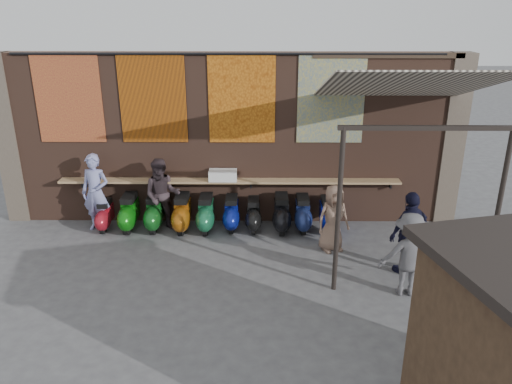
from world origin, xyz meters
TOP-DOWN VIEW (x-y plane):
  - ground at (0.00, 0.00)m, footprint 70.00×70.00m
  - brick_wall at (0.00, 2.70)m, footprint 10.00×0.40m
  - pier_left at (-5.20, 2.70)m, footprint 0.50×0.50m
  - pier_right at (5.20, 2.70)m, footprint 0.50×0.50m
  - eating_counter at (0.00, 2.33)m, footprint 8.00×0.32m
  - shelf_box at (-0.15, 2.30)m, footprint 0.65×0.31m
  - tapestry_redgold at (-3.60, 2.48)m, footprint 1.50×0.02m
  - tapestry_sun at (-1.70, 2.48)m, footprint 1.50×0.02m
  - tapestry_orange at (0.30, 2.48)m, footprint 1.50×0.02m
  - tapestry_multi at (2.30, 2.48)m, footprint 1.50×0.02m
  - hang_rail at (0.00, 2.47)m, footprint 9.50×0.06m
  - scooter_stool_0 at (-2.92, 2.00)m, footprint 0.33×0.72m
  - scooter_stool_1 at (-2.34, 2.00)m, footprint 0.39×0.87m
  - scooter_stool_2 at (-1.75, 2.01)m, footprint 0.39×0.87m
  - scooter_stool_3 at (-1.10, 1.95)m, footprint 0.40×0.89m
  - scooter_stool_4 at (-0.55, 1.97)m, footprint 0.39×0.87m
  - scooter_stool_5 at (0.05, 2.05)m, footprint 0.37×0.82m
  - scooter_stool_6 at (0.56, 2.01)m, footprint 0.35×0.78m
  - scooter_stool_7 at (1.22, 1.96)m, footprint 0.40×0.89m
  - scooter_stool_8 at (1.71, 2.00)m, footprint 0.38×0.85m
  - scooter_stool_9 at (2.28, 2.02)m, footprint 0.36×0.80m
  - diner_left at (-3.07, 2.00)m, footprint 0.74×0.56m
  - diner_right at (-1.54, 2.00)m, footprint 0.88×0.71m
  - shopper_navy at (3.61, 0.06)m, footprint 1.06×0.85m
  - shopper_grey at (3.38, -0.72)m, footprint 1.03×0.60m
  - shopper_tan at (2.27, 1.00)m, footprint 0.84×0.70m
  - stall_sign at (3.65, -3.26)m, footprint 1.18×0.32m
  - stall_shelf at (3.65, -3.26)m, footprint 1.89×0.55m
  - awning_canvas at (3.50, 0.90)m, footprint 3.20×3.28m
  - awning_ledger at (3.50, 2.49)m, footprint 3.30×0.08m
  - awning_header at (3.50, -0.60)m, footprint 3.00×0.08m
  - awning_post_left at (2.10, -0.60)m, footprint 0.09×0.09m
  - awning_post_right at (4.90, -0.60)m, footprint 0.09×0.09m

SIDE VIEW (x-z plane):
  - ground at x=0.00m, z-range 0.00..0.00m
  - scooter_stool_0 at x=-2.92m, z-range 0.00..0.69m
  - scooter_stool_6 at x=0.56m, z-range 0.00..0.74m
  - scooter_stool_9 at x=2.28m, z-range 0.00..0.76m
  - scooter_stool_5 at x=0.05m, z-range 0.00..0.77m
  - scooter_stool_8 at x=1.71m, z-range 0.00..0.81m
  - scooter_stool_4 at x=-0.55m, z-range 0.00..0.82m
  - scooter_stool_2 at x=-1.75m, z-range 0.00..0.83m
  - scooter_stool_1 at x=-2.34m, z-range 0.00..0.83m
  - scooter_stool_7 at x=1.22m, z-range 0.00..0.84m
  - scooter_stool_3 at x=-1.10m, z-range 0.00..0.85m
  - shopper_tan at x=2.27m, z-range 0.00..1.48m
  - shopper_grey at x=3.38m, z-range 0.00..1.58m
  - shopper_navy at x=3.61m, z-range 0.00..1.69m
  - diner_right at x=-1.54m, z-range 0.00..1.73m
  - stall_shelf at x=3.65m, z-range 0.89..0.95m
  - diner_left at x=-3.07m, z-range 0.00..1.84m
  - eating_counter at x=0.00m, z-range 1.08..1.12m
  - shelf_box at x=-0.15m, z-range 1.12..1.38m
  - awning_post_left at x=2.10m, z-range 0.00..3.10m
  - awning_post_right at x=4.90m, z-range 0.00..3.10m
  - stall_sign at x=3.65m, z-range 1.57..2.07m
  - brick_wall at x=0.00m, z-range 0.00..4.00m
  - pier_left at x=-5.20m, z-range 0.00..4.00m
  - pier_right at x=5.20m, z-range 0.00..4.00m
  - tapestry_redgold at x=-3.60m, z-range 2.00..4.00m
  - tapestry_sun at x=-1.70m, z-range 2.00..4.00m
  - tapestry_orange at x=0.30m, z-range 2.00..4.00m
  - tapestry_multi at x=2.30m, z-range 2.00..4.00m
  - awning_header at x=3.50m, z-range 3.04..3.12m
  - awning_canvas at x=3.50m, z-range 3.07..4.03m
  - awning_ledger at x=3.50m, z-range 3.89..4.01m
  - hang_rail at x=0.00m, z-range 3.95..4.01m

